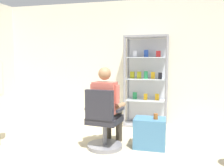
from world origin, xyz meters
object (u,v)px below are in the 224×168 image
at_px(seated_shopkeeper, 107,103).
at_px(office_chair, 103,125).
at_px(storage_crate, 150,133).
at_px(tea_glass, 156,116).
at_px(display_cabinet_main, 146,80).

bearing_deg(seated_shopkeeper, office_chair, -97.00).
height_order(storage_crate, tea_glass, tea_glass).
xyz_separation_m(office_chair, storage_crate, (0.70, 0.25, -0.16)).
bearing_deg(display_cabinet_main, storage_crate, -81.34).
bearing_deg(tea_glass, storage_crate, 156.25).
distance_m(seated_shopkeeper, storage_crate, 0.83).
bearing_deg(display_cabinet_main, office_chair, -107.11).
relative_size(office_chair, tea_glass, 10.60).
bearing_deg(display_cabinet_main, tea_glass, -77.97).
bearing_deg(office_chair, tea_glass, 14.88).
height_order(office_chair, storage_crate, office_chair).
bearing_deg(storage_crate, office_chair, -160.33).
relative_size(display_cabinet_main, tea_glass, 20.98).
height_order(seated_shopkeeper, storage_crate, seated_shopkeeper).
bearing_deg(seated_shopkeeper, display_cabinet_main, 71.82).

